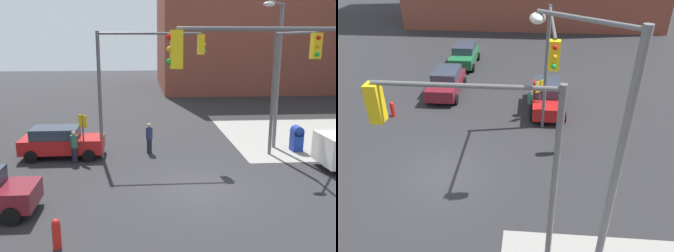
{
  "view_description": "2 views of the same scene",
  "coord_description": "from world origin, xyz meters",
  "views": [
    {
      "loc": [
        -2.42,
        -14.53,
        6.13
      ],
      "look_at": [
        -1.23,
        1.74,
        2.31
      ],
      "focal_mm": 40.0,
      "sensor_mm": 36.0,
      "label": 1
    },
    {
      "loc": [
        11.24,
        3.77,
        9.42
      ],
      "look_at": [
        -0.4,
        2.81,
        2.41
      ],
      "focal_mm": 35.0,
      "sensor_mm": 36.0,
      "label": 2
    }
  ],
  "objects": [
    {
      "name": "ground_plane",
      "position": [
        0.0,
        0.0,
        0.0
      ],
      "size": [
        120.0,
        120.0,
        0.0
      ],
      "primitive_type": "plane",
      "color": "#28282B"
    },
    {
      "name": "traffic_signal_ne_corner",
      "position": [
        4.5,
        2.7,
        4.59
      ],
      "size": [
        0.36,
        4.8,
        6.5
      ],
      "color": "#59595B",
      "rests_on": "ground"
    },
    {
      "name": "mailbox_blue",
      "position": [
        6.2,
        5.0,
        0.76
      ],
      "size": [
        0.56,
        0.64,
        1.43
      ],
      "color": "navy",
      "rests_on": "ground"
    },
    {
      "name": "traffic_signal_se_corner",
      "position": [
        2.05,
        -4.5,
        4.68
      ],
      "size": [
        6.32,
        0.36,
        6.5
      ],
      "color": "#59595B",
      "rests_on": "ground"
    },
    {
      "name": "pedestrian_waiting",
      "position": [
        -5.8,
        3.8,
        0.86
      ],
      "size": [
        0.36,
        0.36,
        1.65
      ],
      "rotation": [
        0.0,
        0.0,
        5.15
      ],
      "color": "#2D664C",
      "rests_on": "ground"
    },
    {
      "name": "building_warehouse_north",
      "position": [
        16.16,
        34.0,
        9.73
      ],
      "size": [
        32.0,
        18.0,
        19.46
      ],
      "color": "brown",
      "rests_on": "ground"
    },
    {
      "name": "fire_hydrant",
      "position": [
        -5.0,
        -4.2,
        0.49
      ],
      "size": [
        0.26,
        0.26,
        0.94
      ],
      "color": "red",
      "rests_on": "ground"
    },
    {
      "name": "street_lamp_corner",
      "position": [
        4.98,
        5.5,
        4.7
      ],
      "size": [
        1.79,
        2.23,
        8.0
      ],
      "color": "slate",
      "rests_on": "ground"
    },
    {
      "name": "coupe_red",
      "position": [
        -6.65,
        4.81,
        0.84
      ],
      "size": [
        4.26,
        2.02,
        1.62
      ],
      "color": "#B21919",
      "rests_on": "ground"
    },
    {
      "name": "pedestrian_crossing",
      "position": [
        -2.0,
        5.2,
        0.87
      ],
      "size": [
        0.36,
        0.36,
        1.67
      ],
      "rotation": [
        0.0,
        0.0,
        5.54
      ],
      "color": "navy",
      "rests_on": "ground"
    },
    {
      "name": "sidewalk_corner",
      "position": [
        9.0,
        9.0,
        0.01
      ],
      "size": [
        12.0,
        12.0,
        0.01
      ],
      "primitive_type": "cube",
      "color": "gray",
      "rests_on": "ground"
    },
    {
      "name": "warning_sign_two_way",
      "position": [
        -5.4,
        4.28,
        1.64
      ],
      "size": [
        0.48,
        0.48,
        2.4
      ],
      "color": "#4C4C4C",
      "rests_on": "ground"
    },
    {
      "name": "traffic_signal_nw_corner",
      "position": [
        -2.41,
        4.5,
        4.63
      ],
      "size": [
        5.49,
        0.36,
        6.5
      ],
      "color": "#59595B",
      "rests_on": "ground"
    }
  ]
}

